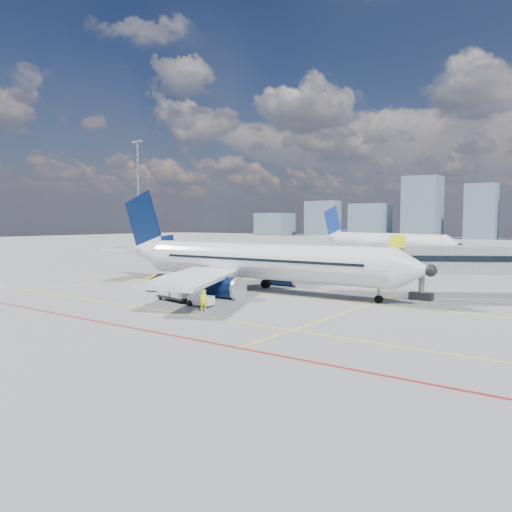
% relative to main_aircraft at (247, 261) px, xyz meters
% --- Properties ---
extents(ground, '(420.00, 420.00, 0.00)m').
position_rel_main_aircraft_xyz_m(ground, '(0.65, -8.30, -3.22)').
color(ground, gray).
rests_on(ground, ground).
extents(apron_markings, '(90.00, 35.12, 0.01)m').
position_rel_main_aircraft_xyz_m(apron_markings, '(0.07, -12.21, -3.22)').
color(apron_markings, '#FFF90D').
rests_on(apron_markings, ground).
extents(jet_bridge, '(23.55, 15.78, 6.30)m').
position_rel_main_aircraft_xyz_m(jet_bridge, '(24.16, 8.61, 0.52)').
color(jet_bridge, '#93959B').
rests_on(jet_bridge, ground).
extents(floodlight_mast_nw, '(3.20, 0.61, 25.45)m').
position_rel_main_aircraft_xyz_m(floodlight_mast_nw, '(-54.35, 31.69, 10.37)').
color(floodlight_mast_nw, slate).
rests_on(floodlight_mast_nw, ground).
extents(main_aircraft, '(39.96, 34.82, 11.64)m').
position_rel_main_aircraft_xyz_m(main_aircraft, '(0.00, 0.00, 0.00)').
color(main_aircraft, silver).
rests_on(main_aircraft, ground).
extents(second_aircraft, '(36.51, 30.81, 11.24)m').
position_rel_main_aircraft_xyz_m(second_aircraft, '(-6.93, 55.40, 0.00)').
color(second_aircraft, silver).
rests_on(second_aircraft, ground).
extents(baggage_tug, '(2.23, 1.38, 1.52)m').
position_rel_main_aircraft_xyz_m(baggage_tug, '(2.76, -10.66, -2.49)').
color(baggage_tug, silver).
rests_on(baggage_tug, ground).
extents(cargo_dolly, '(4.37, 2.50, 2.26)m').
position_rel_main_aircraft_xyz_m(cargo_dolly, '(-0.96, -9.81, -1.98)').
color(cargo_dolly, black).
rests_on(cargo_dolly, ground).
extents(belt_loader, '(5.17, 2.86, 2.10)m').
position_rel_main_aircraft_xyz_m(belt_loader, '(-8.93, -6.09, -2.68)').
color(belt_loader, black).
rests_on(belt_loader, ground).
extents(ramp_worker, '(0.80, 0.81, 1.88)m').
position_rel_main_aircraft_xyz_m(ramp_worker, '(4.92, -12.56, -2.28)').
color(ramp_worker, '#F8FF1A').
rests_on(ramp_worker, ground).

